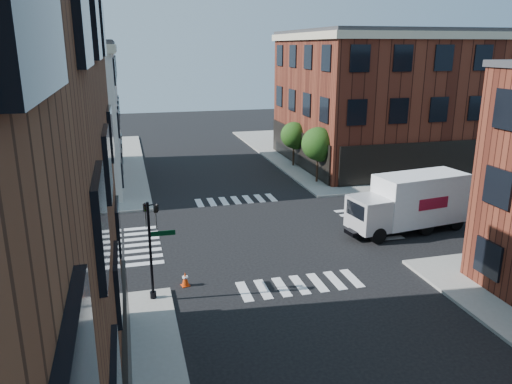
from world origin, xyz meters
name	(u,v)px	position (x,y,z in m)	size (l,w,h in m)	color
ground	(261,233)	(0.00, 0.00, 0.00)	(120.00, 120.00, 0.00)	black
sidewalk_ne	(395,149)	(21.00, 21.00, 0.07)	(30.00, 30.00, 0.15)	gray
building_ne	(422,99)	(20.50, 16.00, 6.00)	(25.00, 16.00, 12.00)	#3F170F
tree_near	(319,145)	(7.56, 9.98, 3.16)	(2.69, 2.69, 4.49)	black
tree_far	(294,137)	(7.56, 15.98, 2.87)	(2.43, 2.43, 4.07)	black
signal_pole	(151,240)	(-6.72, -6.68, 2.86)	(1.29, 1.24, 4.60)	black
box_truck	(410,202)	(8.86, -1.81, 1.82)	(7.91, 3.34, 3.49)	silver
traffic_cone	(185,279)	(-5.25, -5.70, 0.33)	(0.44, 0.44, 0.69)	red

